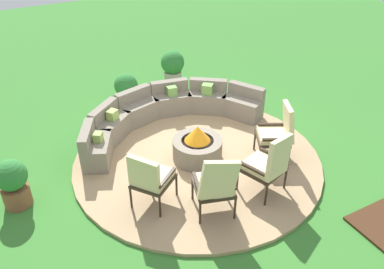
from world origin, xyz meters
TOP-DOWN VIEW (x-y plane):
  - ground_plane at (0.00, 0.00)m, footprint 24.00×24.00m
  - patio_circle at (0.00, 0.00)m, footprint 4.41×4.41m
  - fire_pit at (0.00, 0.00)m, footprint 0.88×0.88m
  - curved_stone_bench at (-0.04, 1.32)m, footprint 3.89×1.72m
  - lounge_chair_front_left at (-1.20, -0.72)m, footprint 0.79×0.79m
  - lounge_chair_front_right at (-0.45, -1.34)m, footprint 0.72×0.73m
  - lounge_chair_back_left at (0.52, -1.31)m, footprint 0.75×0.76m
  - lounge_chair_back_right at (1.25, -0.64)m, footprint 0.76×0.76m
  - potted_plant_0 at (-0.35, 2.58)m, footprint 0.52×0.52m
  - potted_plant_1 at (-3.02, 0.34)m, footprint 0.49×0.49m
  - potted_plant_2 at (1.05, 3.13)m, footprint 0.57×0.57m

SIDE VIEW (x-z plane):
  - ground_plane at x=0.00m, z-range 0.00..0.00m
  - patio_circle at x=0.00m, z-range 0.00..0.06m
  - fire_pit at x=0.00m, z-range -0.02..0.64m
  - curved_stone_bench at x=-0.04m, z-range 0.00..0.67m
  - potted_plant_0 at x=-0.35m, z-range 0.04..0.78m
  - potted_plant_1 at x=-3.02m, z-range 0.03..0.84m
  - potted_plant_2 at x=1.05m, z-range 0.04..0.87m
  - lounge_chair_front_left at x=-1.20m, z-range 0.09..1.09m
  - lounge_chair_back_right at x=1.25m, z-range 0.08..1.14m
  - lounge_chair_back_left at x=0.52m, z-range 0.06..1.16m
  - lounge_chair_front_right at x=-0.45m, z-range 0.06..1.17m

